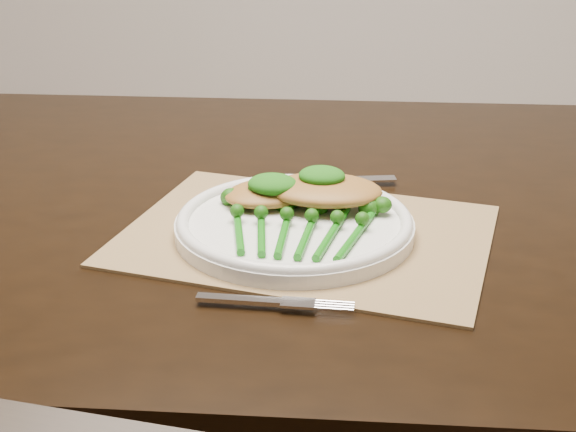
% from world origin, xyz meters
% --- Properties ---
extents(dining_table, '(1.68, 1.06, 0.75)m').
position_xyz_m(dining_table, '(0.08, 0.07, 0.38)').
color(dining_table, black).
rests_on(dining_table, ground).
extents(placemat, '(0.43, 0.34, 0.00)m').
position_xyz_m(placemat, '(0.18, -0.05, 0.75)').
color(placemat, olive).
rests_on(placemat, dining_table).
extents(dinner_plate, '(0.27, 0.27, 0.02)m').
position_xyz_m(dinner_plate, '(0.17, -0.05, 0.77)').
color(dinner_plate, white).
rests_on(dinner_plate, placemat).
extents(knife, '(0.19, 0.07, 0.01)m').
position_xyz_m(knife, '(0.16, 0.10, 0.76)').
color(knife, silver).
rests_on(knife, placemat).
extents(fork, '(0.15, 0.02, 0.00)m').
position_xyz_m(fork, '(0.19, -0.21, 0.76)').
color(fork, silver).
rests_on(fork, placemat).
extents(chicken_fillet_left, '(0.14, 0.13, 0.02)m').
position_xyz_m(chicken_fillet_left, '(0.13, -0.00, 0.78)').
color(chicken_fillet_left, '#9E6B2E').
rests_on(chicken_fillet_left, dinner_plate).
extents(chicken_fillet_right, '(0.14, 0.10, 0.03)m').
position_xyz_m(chicken_fillet_right, '(0.20, -0.00, 0.79)').
color(chicken_fillet_right, '#9E6B2E').
rests_on(chicken_fillet_right, dinner_plate).
extents(pesto_dollop_left, '(0.06, 0.05, 0.02)m').
position_xyz_m(pesto_dollop_left, '(0.14, -0.02, 0.80)').
color(pesto_dollop_left, '#0F480A').
rests_on(pesto_dollop_left, chicken_fillet_left).
extents(pesto_dollop_right, '(0.05, 0.05, 0.02)m').
position_xyz_m(pesto_dollop_right, '(0.19, -0.00, 0.80)').
color(pesto_dollop_right, '#0F480A').
rests_on(pesto_dollop_right, chicken_fillet_right).
extents(broccolini_bundle, '(0.15, 0.17, 0.04)m').
position_xyz_m(broccolini_bundle, '(0.18, -0.09, 0.77)').
color(broccolini_bundle, '#10620D').
rests_on(broccolini_bundle, dinner_plate).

